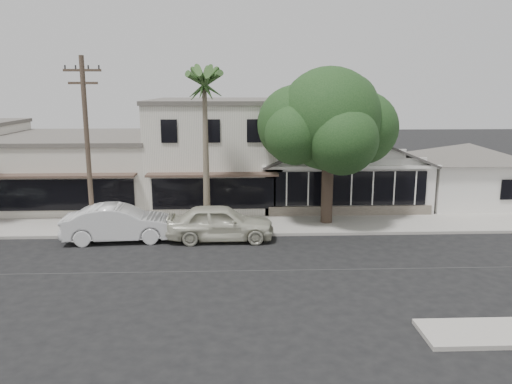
{
  "coord_description": "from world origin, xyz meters",
  "views": [
    {
      "loc": [
        -1.66,
        -19.65,
        7.51
      ],
      "look_at": [
        -0.63,
        6.0,
        2.1
      ],
      "focal_mm": 35.0,
      "sensor_mm": 36.0,
      "label": 1
    }
  ],
  "objects_px": {
    "utility_pole": "(87,143)",
    "car_0": "(220,223)",
    "car_1": "(119,223)",
    "shade_tree": "(327,122)"
  },
  "relations": [
    {
      "from": "car_0",
      "to": "utility_pole",
      "type": "bearing_deg",
      "value": 82.4
    },
    {
      "from": "utility_pole",
      "to": "shade_tree",
      "type": "relative_size",
      "value": 1.05
    },
    {
      "from": "car_0",
      "to": "car_1",
      "type": "bearing_deg",
      "value": 88.46
    },
    {
      "from": "utility_pole",
      "to": "car_0",
      "type": "xyz_separation_m",
      "value": [
        6.52,
        -0.83,
        -3.88
      ]
    },
    {
      "from": "utility_pole",
      "to": "shade_tree",
      "type": "xyz_separation_m",
      "value": [
        12.25,
        2.05,
        0.88
      ]
    },
    {
      "from": "car_0",
      "to": "shade_tree",
      "type": "xyz_separation_m",
      "value": [
        5.73,
        2.88,
        4.76
      ]
    },
    {
      "from": "car_1",
      "to": "shade_tree",
      "type": "xyz_separation_m",
      "value": [
        10.73,
        2.78,
        4.77
      ]
    },
    {
      "from": "shade_tree",
      "to": "car_1",
      "type": "bearing_deg",
      "value": -165.5
    },
    {
      "from": "car_1",
      "to": "shade_tree",
      "type": "relative_size",
      "value": 0.63
    },
    {
      "from": "utility_pole",
      "to": "shade_tree",
      "type": "bearing_deg",
      "value": 9.5
    }
  ]
}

